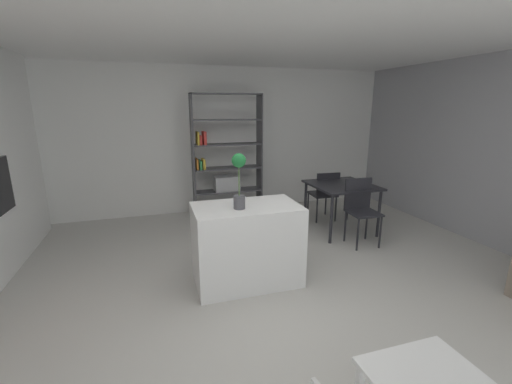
% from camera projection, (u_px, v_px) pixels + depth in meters
% --- Properties ---
extents(ground_plane, '(9.36, 9.36, 0.00)m').
position_uv_depth(ground_plane, '(270.00, 294.00, 3.48)').
color(ground_plane, beige).
extents(ceiling_slab, '(6.81, 6.37, 0.06)m').
position_uv_depth(ceiling_slab, '(273.00, 18.00, 2.83)').
color(ceiling_slab, white).
rests_on(ceiling_slab, ground_plane).
extents(back_partition, '(6.81, 0.06, 2.61)m').
position_uv_depth(back_partition, '(213.00, 141.00, 6.07)').
color(back_partition, white).
rests_on(back_partition, ground_plane).
extents(kitchen_island, '(1.14, 0.68, 0.89)m').
position_uv_depth(kitchen_island, '(247.00, 244.00, 3.64)').
color(kitchen_island, white).
rests_on(kitchen_island, ground_plane).
extents(potted_plant_on_island, '(0.14, 0.14, 0.57)m').
position_uv_depth(potted_plant_on_island, '(239.00, 177.00, 3.35)').
color(potted_plant_on_island, '#4C4C51').
rests_on(potted_plant_on_island, kitchen_island).
extents(open_bookshelf, '(1.22, 0.33, 2.13)m').
position_uv_depth(open_bookshelf, '(224.00, 165.00, 5.86)').
color(open_bookshelf, '#4C4C51').
rests_on(open_bookshelf, ground_plane).
extents(dining_table, '(0.92, 0.96, 0.75)m').
position_uv_depth(dining_table, '(342.00, 189.00, 5.13)').
color(dining_table, '#232328').
rests_on(dining_table, ground_plane).
extents(dining_chair_near, '(0.43, 0.42, 0.93)m').
position_uv_depth(dining_chair_near, '(361.00, 205.00, 4.69)').
color(dining_chair_near, '#232328').
rests_on(dining_chair_near, ground_plane).
extents(dining_chair_far, '(0.43, 0.48, 0.86)m').
position_uv_depth(dining_chair_far, '(325.00, 192.00, 5.63)').
color(dining_chair_far, '#232328').
rests_on(dining_chair_far, ground_plane).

